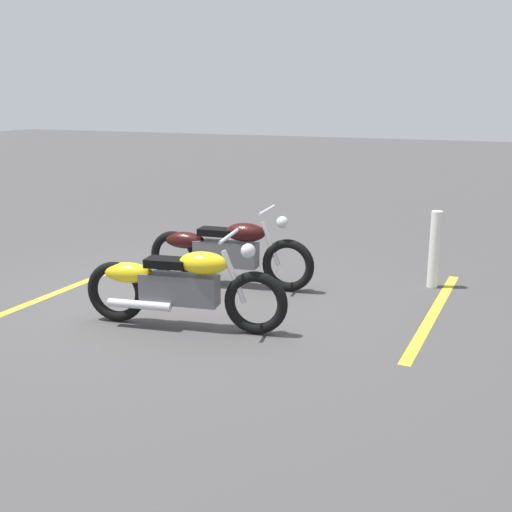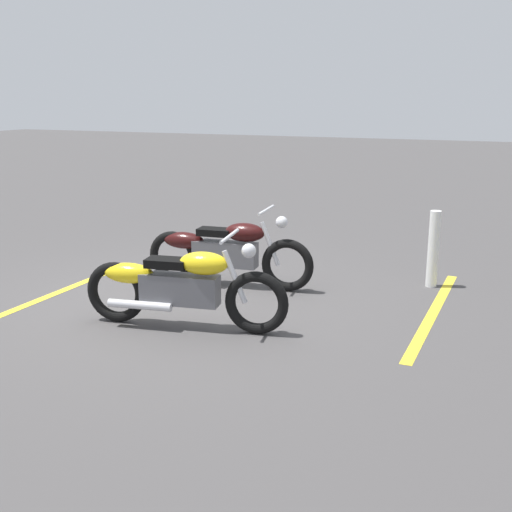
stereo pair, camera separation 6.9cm
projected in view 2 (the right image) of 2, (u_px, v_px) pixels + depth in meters
ground_plane at (176, 300)px, 7.63m from camera, size 60.00×60.00×0.00m
motorcycle_bright_foreground at (179, 285)px, 6.62m from camera, size 2.22×0.71×1.04m
motorcycle_dark_foreground at (224, 251)px, 8.10m from camera, size 2.23×0.62×1.04m
bollard_post at (433, 249)px, 8.04m from camera, size 0.14×0.14×0.99m
parking_stripe_near at (34, 302)px, 7.54m from camera, size 0.18×3.20×0.01m
parking_stripe_mid at (433, 312)px, 7.19m from camera, size 0.18×3.20×0.01m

